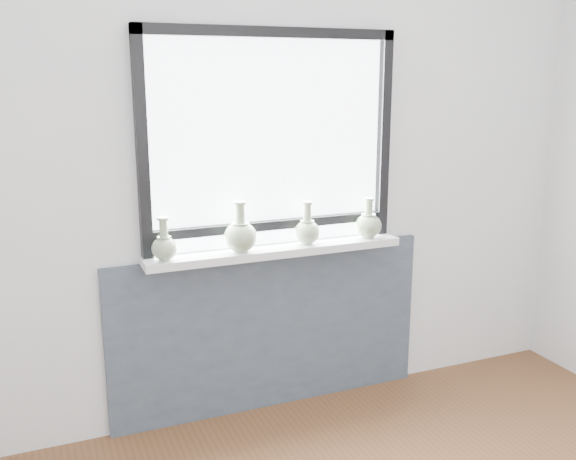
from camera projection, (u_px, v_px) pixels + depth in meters
name	position (u px, v px, depth m)	size (l,w,h in m)	color
back_wall	(268.00, 164.00, 3.18)	(3.60, 0.02, 2.60)	silver
apron_panel	(271.00, 330.00, 3.36)	(1.70, 0.03, 0.86)	#465261
windowsill	(276.00, 250.00, 3.19)	(1.32, 0.18, 0.04)	silver
window	(270.00, 136.00, 3.12)	(1.30, 0.06, 1.05)	black
vase_a	(164.00, 246.00, 2.94)	(0.12, 0.12, 0.20)	#99B188
vase_b	(240.00, 235.00, 3.07)	(0.16, 0.16, 0.25)	#99B188
vase_c	(307.00, 230.00, 3.22)	(0.13, 0.13, 0.22)	#99B188
vase_d	(368.00, 224.00, 3.35)	(0.14, 0.14, 0.21)	#99B188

